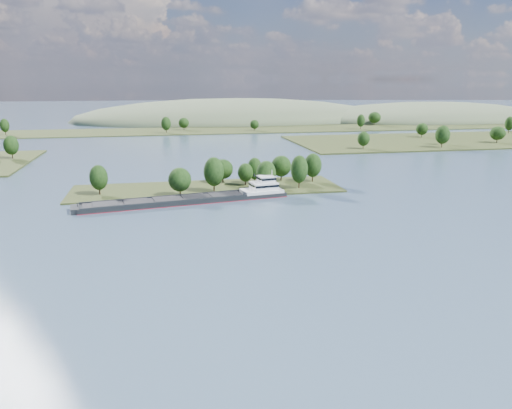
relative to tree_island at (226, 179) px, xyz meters
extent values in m
plane|color=#374B60|center=(-6.99, -59.17, -3.82)|extent=(1800.00, 1800.00, 0.00)
cube|color=#293316|center=(-6.99, 0.83, -3.82)|extent=(100.00, 30.00, 1.20)
cylinder|color=black|center=(13.82, -8.18, -1.41)|extent=(0.50, 0.50, 3.62)
ellipsoid|color=black|center=(13.82, -8.18, 3.20)|extent=(7.27, 7.27, 9.32)
cylinder|color=black|center=(0.17, 9.35, -1.69)|extent=(0.50, 0.50, 3.06)
ellipsoid|color=black|center=(0.17, 9.35, 2.21)|extent=(8.25, 8.25, 7.88)
cylinder|color=black|center=(-5.12, -6.17, -1.15)|extent=(0.50, 0.50, 4.15)
ellipsoid|color=black|center=(-5.12, -6.17, 4.13)|extent=(7.42, 7.42, 10.67)
cylinder|color=black|center=(8.10, 2.96, -1.82)|extent=(0.50, 0.50, 2.79)
ellipsoid|color=black|center=(8.10, 2.96, 1.72)|extent=(5.99, 5.99, 7.18)
cylinder|color=black|center=(-17.56, -10.64, -1.58)|extent=(0.50, 0.50, 3.28)
ellipsoid|color=black|center=(-17.56, -10.64, 2.59)|extent=(8.05, 8.05, 8.43)
cylinder|color=black|center=(-45.43, -3.12, -1.48)|extent=(0.50, 0.50, 3.49)
ellipsoid|color=black|center=(-45.43, -3.12, 2.96)|extent=(6.42, 6.42, 8.97)
cylinder|color=black|center=(12.16, 5.28, -1.54)|extent=(0.50, 0.50, 3.35)
ellipsoid|color=black|center=(12.16, 5.28, 2.72)|extent=(5.77, 5.77, 8.62)
cylinder|color=black|center=(35.54, 4.43, -1.36)|extent=(0.50, 0.50, 3.72)
ellipsoid|color=black|center=(35.54, 4.43, 3.36)|extent=(7.01, 7.01, 9.55)
cylinder|color=black|center=(26.77, -6.49, -1.19)|extent=(0.50, 0.50, 4.07)
ellipsoid|color=black|center=(26.77, -6.49, 3.98)|extent=(6.51, 6.51, 10.46)
cylinder|color=black|center=(23.81, 9.09, -1.57)|extent=(0.50, 0.50, 3.31)
ellipsoid|color=black|center=(23.81, 9.09, 2.64)|extent=(8.16, 8.16, 8.51)
cylinder|color=black|center=(-97.75, 90.94, -1.10)|extent=(0.50, 0.50, 3.84)
ellipsoid|color=black|center=(-97.75, 90.94, 3.79)|extent=(7.44, 7.44, 9.88)
cylinder|color=black|center=(93.82, 90.50, -1.38)|extent=(0.50, 0.50, 3.29)
ellipsoid|color=black|center=(93.82, 90.50, 2.80)|extent=(7.17, 7.17, 8.45)
cylinder|color=black|center=(189.33, 100.47, -1.32)|extent=(0.50, 0.50, 3.41)
ellipsoid|color=black|center=(189.33, 100.47, 3.02)|extent=(9.67, 9.67, 8.76)
cylinder|color=black|center=(142.01, 86.45, -0.88)|extent=(0.50, 0.50, 4.27)
ellipsoid|color=black|center=(142.01, 86.45, 4.55)|extent=(8.68, 8.68, 10.99)
cylinder|color=black|center=(149.52, 99.65, -1.54)|extent=(0.50, 0.50, 2.96)
ellipsoid|color=black|center=(149.52, 99.65, 2.22)|extent=(6.33, 6.33, 7.61)
cylinder|color=black|center=(157.94, 138.46, -1.39)|extent=(0.50, 0.50, 3.25)
ellipsoid|color=black|center=(157.94, 138.46, 2.74)|extent=(8.29, 8.29, 8.36)
cylinder|color=black|center=(236.10, 150.23, -0.97)|extent=(0.50, 0.50, 4.09)
ellipsoid|color=black|center=(236.10, 150.23, 4.23)|extent=(6.72, 6.72, 10.53)
cube|color=#293316|center=(-6.99, 220.83, -3.82)|extent=(900.00, 60.00, 1.20)
cylinder|color=black|center=(139.42, 202.63, -1.23)|extent=(0.50, 0.50, 3.99)
ellipsoid|color=black|center=(139.42, 202.63, 3.84)|extent=(6.54, 6.54, 10.25)
cylinder|color=black|center=(-2.50, 225.27, -1.61)|extent=(0.50, 0.50, 3.23)
ellipsoid|color=black|center=(-2.50, 225.27, 2.50)|extent=(8.44, 8.44, 8.30)
cylinder|color=black|center=(166.17, 235.40, -1.30)|extent=(0.50, 0.50, 3.85)
ellipsoid|color=black|center=(166.17, 235.40, 3.60)|extent=(11.10, 11.10, 9.90)
cylinder|color=black|center=(-133.47, 214.79, -1.27)|extent=(0.50, 0.50, 3.90)
ellipsoid|color=black|center=(-133.47, 214.79, 3.69)|extent=(6.57, 6.57, 10.04)
cylinder|color=black|center=(52.23, 208.86, -1.82)|extent=(0.50, 0.50, 2.80)
ellipsoid|color=black|center=(52.23, 208.86, 1.73)|extent=(7.27, 7.27, 7.19)
cylinder|color=black|center=(-17.03, 204.41, -1.20)|extent=(0.50, 0.50, 4.04)
ellipsoid|color=black|center=(-17.03, 204.41, 3.93)|extent=(7.35, 7.35, 10.38)
ellipsoid|color=#4C5B3F|center=(253.01, 290.83, -3.82)|extent=(260.00, 140.00, 36.00)
ellipsoid|color=#4C5B3F|center=(53.01, 320.83, -3.82)|extent=(320.00, 160.00, 44.00)
cube|color=black|center=(-15.91, -18.37, -3.38)|extent=(70.52, 20.07, 1.93)
cube|color=maroon|center=(-15.91, -18.37, -3.78)|extent=(70.72, 20.27, 0.22)
cube|color=black|center=(-23.52, -15.28, -2.16)|extent=(53.60, 9.21, 0.70)
cube|color=black|center=(-22.12, -23.75, -2.16)|extent=(53.60, 9.21, 0.70)
cube|color=black|center=(-22.82, -19.52, -2.29)|extent=(53.10, 16.35, 0.26)
cube|color=black|center=(-41.81, -22.66, -2.03)|extent=(8.94, 8.37, 0.31)
cube|color=black|center=(-32.31, -21.09, -2.03)|extent=(8.94, 8.37, 0.31)
cube|color=black|center=(-22.82, -19.52, -2.03)|extent=(8.94, 8.37, 0.31)
cube|color=black|center=(-13.32, -17.94, -2.03)|extent=(8.94, 8.37, 0.31)
cube|color=black|center=(-3.82, -16.37, -2.03)|extent=(8.94, 8.37, 0.31)
cube|color=black|center=(-50.88, -24.16, -3.03)|extent=(3.88, 8.20, 1.75)
cylinder|color=black|center=(-50.02, -24.02, -1.81)|extent=(0.24, 0.24, 1.93)
cube|color=white|center=(10.86, -13.94, -1.89)|extent=(15.19, 10.58, 1.05)
cube|color=white|center=(11.73, -13.80, -0.14)|extent=(9.78, 8.34, 2.63)
cube|color=black|center=(11.73, -13.80, 0.21)|extent=(9.98, 8.54, 0.79)
cube|color=white|center=(12.59, -13.65, 2.13)|extent=(6.04, 6.04, 1.93)
cube|color=black|center=(12.59, -13.65, 2.48)|extent=(6.24, 6.24, 0.70)
cube|color=white|center=(12.59, -13.65, 3.18)|extent=(6.44, 6.44, 0.18)
cylinder|color=white|center=(14.75, -13.30, 4.23)|extent=(0.20, 0.20, 2.28)
cylinder|color=black|center=(8.71, -11.64, 3.36)|extent=(0.50, 0.50, 1.05)
camera|label=1|loc=(-24.95, -182.73, 36.43)|focal=35.00mm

